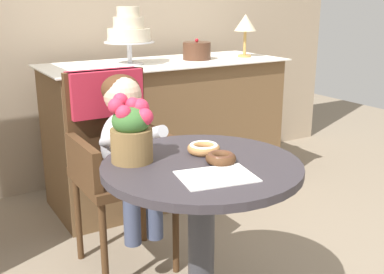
% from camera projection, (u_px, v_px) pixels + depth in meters
% --- Properties ---
extents(cafe_table, '(0.72, 0.72, 0.72)m').
position_uv_depth(cafe_table, '(201.00, 217.00, 1.72)').
color(cafe_table, '#332D33').
rests_on(cafe_table, ground).
extents(wicker_chair, '(0.42, 0.45, 0.95)m').
position_uv_depth(wicker_chair, '(114.00, 138.00, 2.24)').
color(wicker_chair, '#472D19').
rests_on(wicker_chair, ground).
extents(seated_child, '(0.27, 0.32, 0.73)m').
position_uv_depth(seated_child, '(127.00, 138.00, 2.11)').
color(seated_child, silver).
rests_on(seated_child, ground).
extents(paper_napkin, '(0.27, 0.22, 0.00)m').
position_uv_depth(paper_napkin, '(216.00, 176.00, 1.53)').
color(paper_napkin, white).
rests_on(paper_napkin, cafe_table).
extents(donut_front, '(0.11, 0.11, 0.04)m').
position_uv_depth(donut_front, '(221.00, 158.00, 1.65)').
color(donut_front, '#4C2D19').
rests_on(donut_front, cafe_table).
extents(donut_mid, '(0.12, 0.12, 0.04)m').
position_uv_depth(donut_mid, '(204.00, 148.00, 1.76)').
color(donut_mid, '#AD7542').
rests_on(donut_mid, cafe_table).
extents(flower_vase, '(0.15, 0.15, 0.24)m').
position_uv_depth(flower_vase, '(131.00, 130.00, 1.65)').
color(flower_vase, brown).
rests_on(flower_vase, cafe_table).
extents(display_counter, '(1.56, 0.62, 0.90)m').
position_uv_depth(display_counter, '(167.00, 129.00, 3.08)').
color(display_counter, brown).
rests_on(display_counter, ground).
extents(tiered_cake_stand, '(0.30, 0.30, 0.34)m').
position_uv_depth(tiered_cake_stand, '(129.00, 31.00, 2.77)').
color(tiered_cake_stand, silver).
rests_on(tiered_cake_stand, display_counter).
extents(round_layer_cake, '(0.18, 0.18, 0.14)m').
position_uv_depth(round_layer_cake, '(197.00, 51.00, 3.04)').
color(round_layer_cake, '#4C2D1E').
rests_on(round_layer_cake, display_counter).
extents(table_lamp, '(0.15, 0.15, 0.28)m').
position_uv_depth(table_lamp, '(245.00, 25.00, 3.13)').
color(table_lamp, '#B28C47').
rests_on(table_lamp, display_counter).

